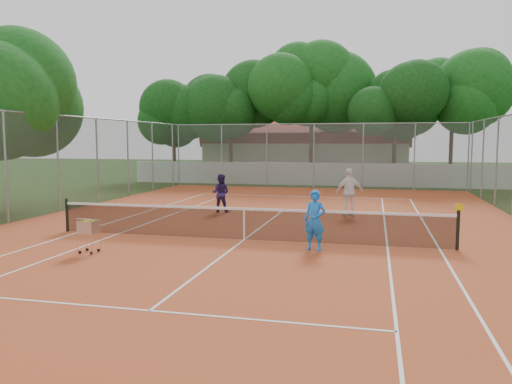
% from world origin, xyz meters
% --- Properties ---
extents(ground, '(120.00, 120.00, 0.00)m').
position_xyz_m(ground, '(0.00, 0.00, 0.00)').
color(ground, '#15330D').
rests_on(ground, ground).
extents(court_pad, '(18.00, 34.00, 0.02)m').
position_xyz_m(court_pad, '(0.00, 0.00, 0.01)').
color(court_pad, '#AD4721').
rests_on(court_pad, ground).
extents(court_lines, '(10.98, 23.78, 0.01)m').
position_xyz_m(court_lines, '(0.00, 0.00, 0.02)').
color(court_lines, white).
rests_on(court_lines, court_pad).
extents(tennis_net, '(11.88, 0.10, 0.98)m').
position_xyz_m(tennis_net, '(0.00, 0.00, 0.51)').
color(tennis_net, black).
rests_on(tennis_net, court_pad).
extents(perimeter_fence, '(18.00, 34.00, 4.00)m').
position_xyz_m(perimeter_fence, '(0.00, 0.00, 2.00)').
color(perimeter_fence, slate).
rests_on(perimeter_fence, ground).
extents(boundary_wall, '(26.00, 0.30, 1.50)m').
position_xyz_m(boundary_wall, '(0.00, 19.00, 0.75)').
color(boundary_wall, white).
rests_on(boundary_wall, ground).
extents(clubhouse, '(16.40, 9.00, 4.40)m').
position_xyz_m(clubhouse, '(-2.00, 29.00, 2.20)').
color(clubhouse, beige).
rests_on(clubhouse, ground).
extents(tropical_trees, '(29.00, 19.00, 10.00)m').
position_xyz_m(tropical_trees, '(0.00, 22.00, 5.00)').
color(tropical_trees, '#0D3510').
rests_on(tropical_trees, ground).
extents(player_near, '(0.67, 0.52, 1.63)m').
position_xyz_m(player_near, '(2.20, -0.93, 0.83)').
color(player_near, blue).
rests_on(player_near, court_pad).
extents(player_far_left, '(0.77, 0.60, 1.57)m').
position_xyz_m(player_far_left, '(-2.45, 5.45, 0.80)').
color(player_far_left, '#25194D').
rests_on(player_far_left, court_pad).
extents(player_far_right, '(1.19, 0.85, 1.87)m').
position_xyz_m(player_far_right, '(2.78, 5.62, 0.95)').
color(player_far_right, white).
rests_on(player_far_right, court_pad).
extents(ball_hopper, '(0.48, 0.48, 0.94)m').
position_xyz_m(ball_hopper, '(-3.50, -2.64, 0.49)').
color(ball_hopper, silver).
rests_on(ball_hopper, court_pad).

